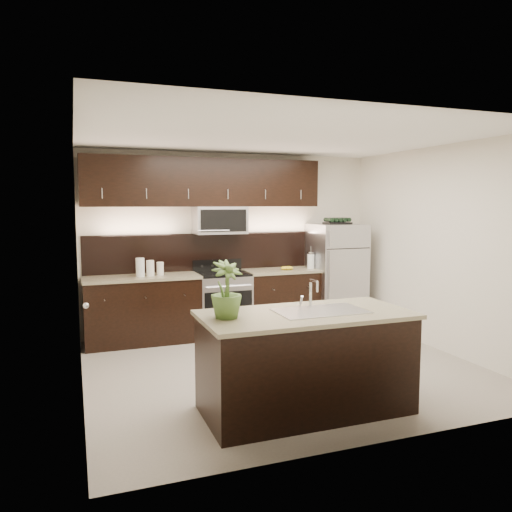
{
  "coord_description": "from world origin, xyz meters",
  "views": [
    {
      "loc": [
        -2.28,
        -5.3,
        1.94
      ],
      "look_at": [
        -0.14,
        0.55,
        1.29
      ],
      "focal_mm": 35.0,
      "sensor_mm": 36.0,
      "label": 1
    }
  ],
  "objects": [
    {
      "name": "ground",
      "position": [
        0.0,
        0.0,
        0.0
      ],
      "size": [
        4.5,
        4.5,
        0.0
      ],
      "primitive_type": "plane",
      "color": "gray",
      "rests_on": "ground"
    },
    {
      "name": "room_walls",
      "position": [
        -0.11,
        -0.04,
        1.7
      ],
      "size": [
        4.52,
        4.02,
        2.71
      ],
      "color": "beige",
      "rests_on": "ground"
    },
    {
      "name": "counter_run",
      "position": [
        -0.46,
        1.69,
        0.47
      ],
      "size": [
        3.51,
        0.65,
        0.94
      ],
      "color": "black",
      "rests_on": "ground"
    },
    {
      "name": "upper_fixtures",
      "position": [
        -0.43,
        1.84,
        2.14
      ],
      "size": [
        3.49,
        0.4,
        1.66
      ],
      "color": "black",
      "rests_on": "counter_run"
    },
    {
      "name": "island",
      "position": [
        -0.29,
        -1.2,
        0.47
      ],
      "size": [
        1.96,
        0.96,
        0.94
      ],
      "color": "black",
      "rests_on": "ground"
    },
    {
      "name": "sink_faucet",
      "position": [
        -0.14,
        -1.19,
        0.96
      ],
      "size": [
        0.84,
        0.5,
        0.28
      ],
      "color": "silver",
      "rests_on": "island"
    },
    {
      "name": "refrigerator",
      "position": [
        1.62,
        1.63,
        0.81
      ],
      "size": [
        0.78,
        0.71,
        1.62
      ],
      "primitive_type": "cube",
      "color": "#B2B2B7",
      "rests_on": "ground"
    },
    {
      "name": "wine_rack",
      "position": [
        1.62,
        1.63,
        1.67
      ],
      "size": [
        0.4,
        0.25,
        0.1
      ],
      "color": "black",
      "rests_on": "refrigerator"
    },
    {
      "name": "plant",
      "position": [
        -1.05,
        -1.16,
        1.19
      ],
      "size": [
        0.35,
        0.35,
        0.51
      ],
      "primitive_type": "imported",
      "rotation": [
        0.0,
        0.0,
        0.27
      ],
      "color": "#446428",
      "rests_on": "island"
    },
    {
      "name": "canisters",
      "position": [
        -1.33,
        1.66,
        1.06
      ],
      "size": [
        0.39,
        0.15,
        0.26
      ],
      "rotation": [
        0.0,
        0.0,
        0.15
      ],
      "color": "silver",
      "rests_on": "counter_run"
    },
    {
      "name": "french_press",
      "position": [
        1.17,
        1.64,
        1.06
      ],
      "size": [
        0.12,
        0.12,
        0.33
      ],
      "rotation": [
        0.0,
        0.0,
        0.38
      ],
      "color": "silver",
      "rests_on": "counter_run"
    },
    {
      "name": "bananas",
      "position": [
        0.69,
        1.61,
        0.97
      ],
      "size": [
        0.2,
        0.17,
        0.06
      ],
      "primitive_type": "ellipsoid",
      "rotation": [
        0.0,
        0.0,
        -0.09
      ],
      "color": "gold",
      "rests_on": "counter_run"
    }
  ]
}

